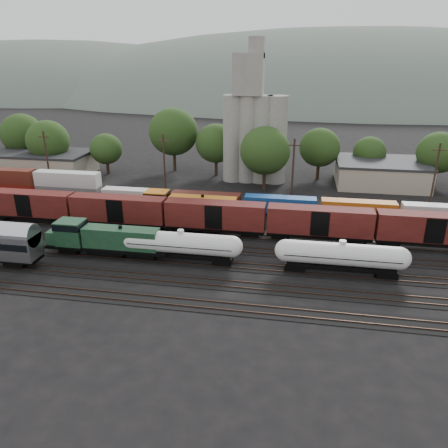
% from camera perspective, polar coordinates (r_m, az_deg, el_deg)
% --- Properties ---
extents(ground, '(600.00, 600.00, 0.00)m').
position_cam_1_polar(ground, '(62.51, -2.97, -3.05)').
color(ground, black).
extents(tracks, '(180.00, 33.20, 0.20)m').
position_cam_1_polar(tracks, '(62.49, -2.97, -3.01)').
color(tracks, black).
rests_on(tracks, ground).
extents(green_locomotive, '(17.08, 3.01, 4.52)m').
position_cam_1_polar(green_locomotive, '(61.22, -15.84, -1.79)').
color(green_locomotive, black).
rests_on(green_locomotive, ground).
extents(tank_car_a, '(16.30, 2.92, 4.27)m').
position_cam_1_polar(tank_car_a, '(57.41, -5.63, -2.64)').
color(tank_car_a, silver).
rests_on(tank_car_a, ground).
extents(tank_car_b, '(16.41, 2.94, 4.30)m').
position_cam_1_polar(tank_car_b, '(55.85, 15.07, -4.01)').
color(tank_car_b, silver).
rests_on(tank_car_b, ground).
extents(orange_locomotive, '(18.30, 3.05, 4.57)m').
position_cam_1_polar(orange_locomotive, '(71.75, -5.22, 2.40)').
color(orange_locomotive, black).
rests_on(orange_locomotive, ground).
extents(boxcar_string, '(184.40, 2.90, 4.20)m').
position_cam_1_polar(boxcar_string, '(65.52, 19.09, -0.13)').
color(boxcar_string, black).
rests_on(boxcar_string, ground).
extents(container_wall, '(165.33, 2.60, 5.80)m').
position_cam_1_polar(container_wall, '(77.85, -7.88, 3.41)').
color(container_wall, black).
rests_on(container_wall, ground).
extents(grain_silo, '(13.40, 5.00, 29.00)m').
position_cam_1_polar(grain_silo, '(93.11, 3.91, 12.31)').
color(grain_silo, gray).
rests_on(grain_silo, ground).
extents(industrial_sheds, '(119.38, 17.26, 5.10)m').
position_cam_1_polar(industrial_sheds, '(93.85, 5.77, 6.89)').
color(industrial_sheds, '#9E937F').
rests_on(industrial_sheds, ground).
extents(tree_band, '(165.45, 22.71, 14.48)m').
position_cam_1_polar(tree_band, '(94.90, 5.80, 10.39)').
color(tree_band, black).
rests_on(tree_band, ground).
extents(utility_poles, '(122.20, 0.36, 12.00)m').
position_cam_1_polar(utility_poles, '(80.94, 0.40, 7.34)').
color(utility_poles, black).
rests_on(utility_poles, ground).
extents(distant_hills, '(860.00, 286.00, 130.00)m').
position_cam_1_polar(distant_hills, '(319.03, 12.07, 12.51)').
color(distant_hills, '#59665B').
rests_on(distant_hills, ground).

